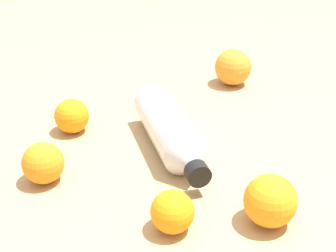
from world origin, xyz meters
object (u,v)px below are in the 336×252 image
(orange_2, at_px, (43,163))
(orange_0, at_px, (270,201))
(water_bottle, at_px, (172,132))
(orange_1, at_px, (172,212))
(orange_4, at_px, (72,116))
(orange_3, at_px, (233,67))

(orange_2, bearing_deg, orange_0, 151.79)
(water_bottle, distance_m, orange_2, 0.22)
(orange_1, relative_size, orange_4, 0.94)
(orange_2, bearing_deg, orange_3, -142.91)
(orange_0, distance_m, orange_4, 0.42)
(water_bottle, xyz_separation_m, orange_2, (0.22, 0.05, -0.00))
(orange_0, bearing_deg, orange_2, -28.21)
(orange_3, distance_m, orange_4, 0.40)
(orange_0, xyz_separation_m, orange_2, (0.31, -0.17, -0.00))
(orange_0, bearing_deg, orange_4, -50.94)
(orange_1, relative_size, orange_3, 0.74)
(water_bottle, height_order, orange_0, water_bottle)
(water_bottle, relative_size, orange_1, 4.51)
(orange_0, height_order, orange_1, orange_0)
(orange_1, xyz_separation_m, orange_4, (0.13, -0.31, 0.00))
(water_bottle, distance_m, orange_0, 0.24)
(orange_4, bearing_deg, orange_3, -156.92)
(orange_1, height_order, orange_3, orange_3)
(orange_4, bearing_deg, water_bottle, 147.34)
(orange_4, bearing_deg, orange_1, 112.15)
(water_bottle, bearing_deg, orange_2, -82.54)
(orange_1, xyz_separation_m, orange_2, (0.18, -0.16, 0.00))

